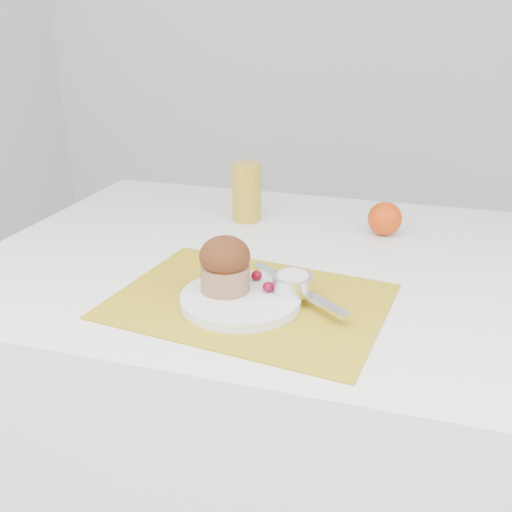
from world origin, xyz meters
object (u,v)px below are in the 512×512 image
(plate, at_px, (241,299))
(juice_glass, at_px, (246,192))
(table, at_px, (303,426))
(muffin, at_px, (225,264))
(orange, at_px, (385,219))

(plate, height_order, juice_glass, juice_glass)
(table, distance_m, plate, 0.44)
(plate, distance_m, muffin, 0.06)
(table, bearing_deg, juice_glass, 134.77)
(orange, height_order, juice_glass, juice_glass)
(juice_glass, xyz_separation_m, muffin, (0.08, -0.37, -0.00))
(table, relative_size, muffin, 13.89)
(orange, distance_m, muffin, 0.42)
(table, relative_size, plate, 6.52)
(plate, distance_m, juice_glass, 0.40)
(orange, height_order, muffin, muffin)
(orange, bearing_deg, muffin, -119.67)
(plate, distance_m, orange, 0.42)
(muffin, bearing_deg, table, 64.87)
(table, bearing_deg, plate, -107.00)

